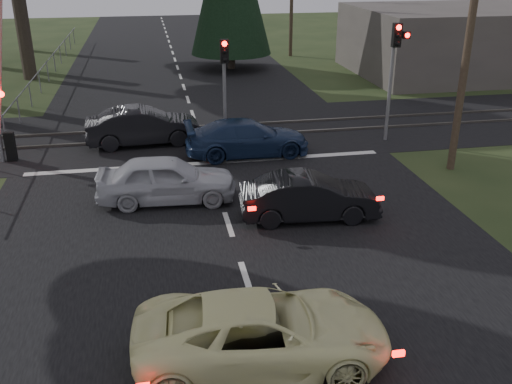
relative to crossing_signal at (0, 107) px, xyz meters
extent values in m
plane|color=#233317|center=(7.27, -9.79, -2.06)|extent=(120.00, 120.00, 0.00)
cube|color=black|center=(7.27, 0.21, -2.05)|extent=(14.00, 100.00, 0.01)
cube|color=black|center=(7.27, 2.21, -2.05)|extent=(120.00, 8.00, 0.01)
cube|color=silver|center=(7.27, -1.59, -2.05)|extent=(13.00, 0.35, 0.00)
cube|color=#59544C|center=(7.27, 1.41, -2.01)|extent=(120.00, 0.12, 0.10)
cube|color=#59544C|center=(7.27, 3.01, -2.01)|extent=(120.00, 0.12, 0.10)
sphere|color=#FF0C07|center=(0.15, -0.14, 0.49)|extent=(0.22, 0.22, 0.22)
cube|color=black|center=(0.12, 0.01, -1.51)|extent=(0.35, 0.25, 1.10)
cube|color=red|center=(0.32, 0.01, 1.94)|extent=(1.16, 0.10, 5.93)
cylinder|color=slate|center=(14.77, -0.19, -0.16)|extent=(0.14, 0.14, 3.80)
cube|color=black|center=(14.77, -0.37, 2.19)|extent=(0.32, 0.24, 0.90)
sphere|color=#FF0C07|center=(14.77, -0.50, 2.49)|extent=(0.20, 0.20, 0.20)
sphere|color=black|center=(14.77, -0.50, 2.19)|extent=(0.18, 0.18, 0.18)
sphere|color=black|center=(14.77, -0.50, 1.89)|extent=(0.18, 0.18, 0.18)
cube|color=black|center=(15.15, -0.37, 2.19)|extent=(0.28, 0.22, 0.28)
sphere|color=#FF0C07|center=(15.15, -0.49, 2.19)|extent=(0.18, 0.18, 0.18)
cylinder|color=slate|center=(8.27, 1.01, -0.46)|extent=(0.14, 0.14, 3.20)
cube|color=black|center=(8.27, 0.83, 1.59)|extent=(0.32, 0.24, 0.90)
sphere|color=#FF0C07|center=(8.27, 0.70, 1.89)|extent=(0.20, 0.20, 0.20)
sphere|color=black|center=(8.27, 0.70, 1.59)|extent=(0.18, 0.18, 0.18)
sphere|color=black|center=(8.27, 0.70, 1.29)|extent=(0.18, 0.18, 0.18)
cylinder|color=#4C3D2D|center=(15.77, -3.79, 2.44)|extent=(0.26, 0.26, 9.00)
cylinder|color=#473D33|center=(-1.73, 15.21, 0.64)|extent=(0.80, 0.80, 5.40)
cylinder|color=#473D33|center=(-3.73, 26.21, 0.64)|extent=(0.80, 0.80, 5.40)
cylinder|color=#473D33|center=(10.77, 16.21, -1.06)|extent=(0.50, 0.50, 2.00)
cube|color=#59514C|center=(25.27, 12.21, -0.06)|extent=(14.00, 10.00, 4.00)
imported|color=#F6F5B0|center=(7.07, -12.73, -1.39)|extent=(4.96, 2.56, 1.34)
imported|color=black|center=(9.64, -6.79, -1.40)|extent=(4.10, 1.70, 1.32)
imported|color=#AEB0B6|center=(5.65, -4.79, -1.33)|extent=(4.37, 2.02, 1.45)
imported|color=#1A2B4E|center=(8.84, -0.97, -1.38)|extent=(4.73, 2.00, 1.36)
imported|color=black|center=(4.99, 1.10, -1.31)|extent=(4.60, 1.85, 1.49)
camera|label=1|loc=(5.33, -21.35, 5.21)|focal=40.00mm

